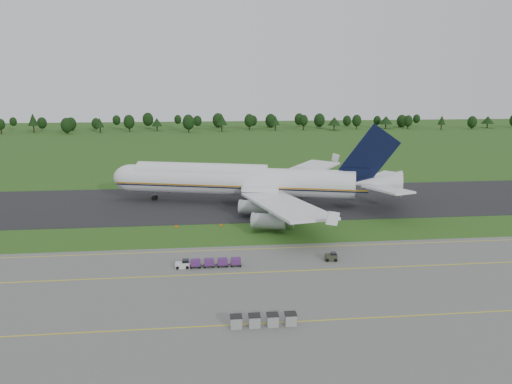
{
  "coord_description": "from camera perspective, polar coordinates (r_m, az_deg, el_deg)",
  "views": [
    {
      "loc": [
        -10.03,
        -100.37,
        31.57
      ],
      "look_at": [
        1.03,
        2.0,
        8.54
      ],
      "focal_mm": 35.0,
      "sensor_mm": 36.0,
      "label": 1
    }
  ],
  "objects": [
    {
      "name": "edge_markers",
      "position": [
        110.74,
        -6.54,
        -3.89
      ],
      "size": [
        10.22,
        0.3,
        0.6
      ],
      "color": "#EA5507",
      "rests_on": "ground"
    },
    {
      "name": "baggage_train",
      "position": [
        87.42,
        -5.56,
        -8.07
      ],
      "size": [
        11.36,
        1.45,
        1.4
      ],
      "color": "silver",
      "rests_on": "apron"
    },
    {
      "name": "apron",
      "position": [
        74.17,
        2.25,
        -12.57
      ],
      "size": [
        300.0,
        52.0,
        0.06
      ],
      "primitive_type": "cube",
      "color": "#63635F",
      "rests_on": "ground"
    },
    {
      "name": "utility_cart",
      "position": [
        91.03,
        8.57,
        -7.41
      ],
      "size": [
        2.24,
        1.49,
        1.17
      ],
      "color": "#2E3022",
      "rests_on": "apron"
    },
    {
      "name": "uld_row",
      "position": [
        67.59,
        0.85,
        -14.44
      ],
      "size": [
        8.78,
        1.58,
        1.56
      ],
      "color": "gray",
      "rests_on": "apron"
    },
    {
      "name": "apron_markings",
      "position": [
        80.5,
        1.51,
        -10.44
      ],
      "size": [
        300.0,
        30.2,
        0.01
      ],
      "color": "yellow",
      "rests_on": "apron"
    },
    {
      "name": "ground",
      "position": [
        105.7,
        -0.44,
        -4.77
      ],
      "size": [
        600.0,
        600.0,
        0.0
      ],
      "primitive_type": "plane",
      "color": "#295218",
      "rests_on": "ground"
    },
    {
      "name": "taxiway",
      "position": [
        132.57,
        -1.65,
        -1.16
      ],
      "size": [
        300.0,
        40.0,
        0.08
      ],
      "primitive_type": "cube",
      "color": "black",
      "rests_on": "ground"
    },
    {
      "name": "tree_line",
      "position": [
        321.9,
        -4.75,
        8.03
      ],
      "size": [
        530.14,
        20.95,
        11.93
      ],
      "color": "black",
      "rests_on": "ground"
    },
    {
      "name": "aircraft",
      "position": [
        129.68,
        -1.27,
        1.29
      ],
      "size": [
        76.7,
        71.95,
        21.49
      ],
      "color": "white",
      "rests_on": "ground"
    }
  ]
}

